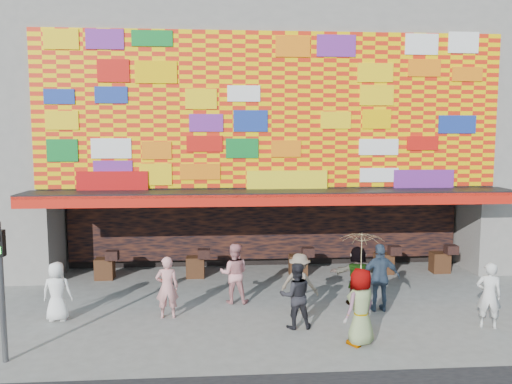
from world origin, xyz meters
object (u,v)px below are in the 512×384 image
at_px(ped_a, 57,291).
at_px(ped_i, 234,273).
at_px(ped_h, 489,295).
at_px(ped_f, 358,275).
at_px(signal_left, 1,276).
at_px(parasol, 362,252).
at_px(ped_b, 167,287).
at_px(ped_g, 360,307).
at_px(ped_d, 300,283).
at_px(ped_c, 296,295).
at_px(ped_e, 380,278).

bearing_deg(ped_a, ped_i, -165.86).
distance_m(ped_h, ped_i, 6.66).
bearing_deg(ped_f, ped_a, 13.94).
distance_m(signal_left, ped_a, 2.63).
relative_size(ped_f, parasol, 0.90).
distance_m(ped_b, ped_i, 2.08).
height_order(ped_b, ped_g, ped_g).
relative_size(ped_b, ped_d, 1.02).
relative_size(ped_f, ped_i, 0.98).
distance_m(ped_g, ped_i, 4.17).
bearing_deg(ped_f, ped_i, 2.90).
xyz_separation_m(ped_g, ped_h, (3.46, 0.77, -0.06)).
height_order(ped_c, ped_h, ped_h).
relative_size(ped_a, ped_e, 0.83).
relative_size(ped_d, parasol, 0.87).
distance_m(ped_d, ped_i, 1.96).
relative_size(ped_i, parasol, 0.92).
relative_size(ped_d, ped_h, 0.98).
xyz_separation_m(ped_e, ped_g, (-1.15, -2.14, -0.04)).
bearing_deg(ped_f, ped_b, 16.65).
height_order(ped_a, ped_f, ped_f).
relative_size(ped_c, ped_i, 0.96).
distance_m(ped_g, ped_h, 3.54).
relative_size(ped_b, ped_g, 0.92).
bearing_deg(ped_f, parasol, 84.78).
bearing_deg(ped_d, ped_h, -169.14).
bearing_deg(ped_i, ped_c, 131.69).
bearing_deg(ped_f, ped_c, 47.97).
distance_m(ped_c, ped_i, 2.48).
relative_size(ped_e, parasol, 1.00).
relative_size(ped_h, ped_i, 0.97).
bearing_deg(signal_left, ped_g, 2.41).
bearing_deg(signal_left, ped_e, 15.54).
height_order(ped_c, ped_g, ped_g).
bearing_deg(ped_c, ped_b, -18.75).
relative_size(ped_a, parasol, 0.83).
xyz_separation_m(ped_a, ped_e, (8.53, 0.10, 0.16)).
bearing_deg(parasol, ped_f, 75.65).
bearing_deg(ped_g, ped_e, -153.19).
bearing_deg(ped_f, ped_g, 84.78).
height_order(ped_d, ped_g, ped_g).
distance_m(ped_i, parasol, 4.36).
bearing_deg(parasol, ped_a, 164.50).
xyz_separation_m(ped_g, ped_i, (-2.78, 3.10, -0.03)).
height_order(signal_left, ped_d, signal_left).
distance_m(signal_left, ped_e, 9.25).
bearing_deg(ped_b, ped_f, -176.45).
distance_m(ped_b, ped_g, 4.99).
bearing_deg(ped_i, ped_b, 36.58).
xyz_separation_m(signal_left, parasol, (7.72, 0.33, 0.29)).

